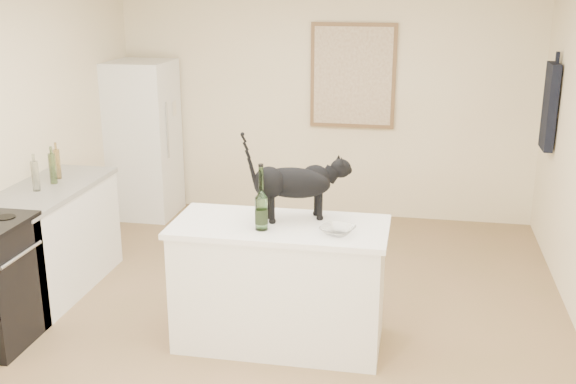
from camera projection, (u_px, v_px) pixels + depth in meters
The scene contains 16 objects.
floor at pixel (272, 326), 5.24m from camera, with size 5.50×5.50×0.00m, color #906C4C.
wall_back at pixel (325, 98), 7.44m from camera, with size 4.50×4.50×0.00m, color #FAECC2.
wall_front at pixel (96, 363), 2.28m from camera, with size 4.50×4.50×0.00m, color #FAECC2.
island_base at pixel (280, 286), 4.91m from camera, with size 1.44×0.67×0.86m, color white.
island_top at pixel (280, 227), 4.78m from camera, with size 1.50×0.70×0.04m, color white.
left_cabinets at pixel (51, 242), 5.74m from camera, with size 0.60×1.40×0.86m, color white.
left_countertop at pixel (45, 190), 5.61m from camera, with size 0.62×1.44×0.04m, color gray.
fridge at pixel (142, 140), 7.55m from camera, with size 0.68×0.68×1.70m, color white.
artwork_frame at pixel (353, 76), 7.29m from camera, with size 0.90×0.03×1.10m, color brown.
artwork_canvas at pixel (353, 76), 7.27m from camera, with size 0.82×0.00×1.02m, color beige.
hanging_garment at pixel (550, 107), 6.36m from camera, with size 0.08×0.34×0.80m, color black.
black_cat at pixel (293, 187), 4.80m from camera, with size 0.68×0.20×0.48m, color black, non-canonical shape.
wine_bottle at pixel (261, 201), 4.61m from camera, with size 0.09×0.09×0.40m, color #2B5D25.
glass_bowl at pixel (338, 230), 4.57m from camera, with size 0.22×0.22×0.05m, color white.
fridge_paper at pixel (174, 108), 7.49m from camera, with size 0.00×0.12×0.16m, color white.
counter_bottle_cluster at pixel (48, 170), 5.67m from camera, with size 0.10×0.42×0.25m.
Camera 1 is at (1.00, -4.61, 2.51)m, focal length 43.09 mm.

